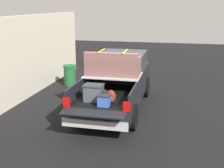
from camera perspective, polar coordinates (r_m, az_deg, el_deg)
name	(u,v)px	position (r m, az deg, el deg)	size (l,w,h in m)	color
ground_plane	(116,108)	(11.06, 0.70, -4.71)	(40.00, 40.00, 0.00)	black
pickup_truck	(118,81)	(11.12, 1.11, 0.64)	(6.05, 2.06, 2.23)	black
building_facade	(39,52)	(13.78, -13.94, 5.97)	(8.63, 0.36, 3.33)	beige
trash_can	(70,75)	(14.15, -8.13, 1.68)	(0.60, 0.60, 0.98)	#1E592D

